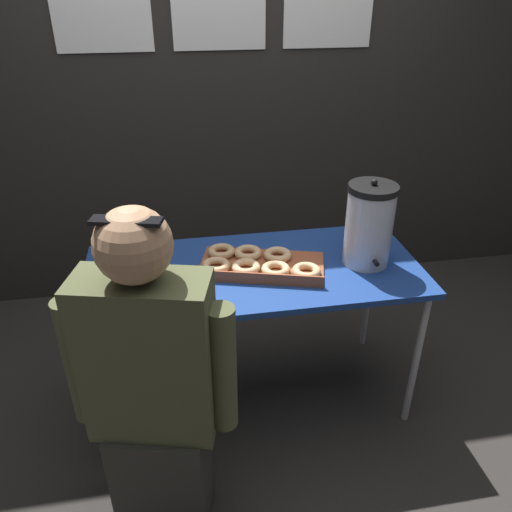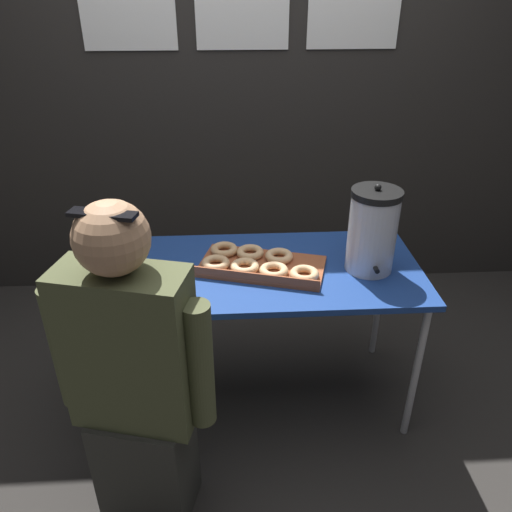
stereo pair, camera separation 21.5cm
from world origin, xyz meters
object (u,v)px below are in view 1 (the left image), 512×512
object	(u,v)px
donut_box	(258,264)
cell_phone	(106,302)
person_seated	(153,393)
coffee_urn	(369,225)

from	to	relation	value
donut_box	cell_phone	distance (m)	0.65
donut_box	cell_phone	xyz separation A→B (m)	(-0.63, -0.16, -0.02)
donut_box	cell_phone	size ratio (longest dim) A/B	3.49
donut_box	person_seated	xyz separation A→B (m)	(-0.46, -0.57, -0.13)
person_seated	cell_phone	bearing A→B (deg)	-52.79
donut_box	cell_phone	world-z (taller)	donut_box
cell_phone	person_seated	world-z (taller)	person_seated
coffee_urn	cell_phone	xyz separation A→B (m)	(-1.11, -0.14, -0.18)
person_seated	coffee_urn	bearing A→B (deg)	-135.46
person_seated	donut_box	bearing A→B (deg)	-114.38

